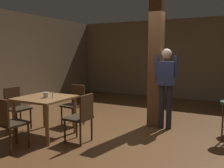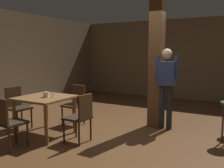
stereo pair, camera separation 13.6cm
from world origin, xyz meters
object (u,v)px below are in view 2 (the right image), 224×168
(dining_table, at_px, (45,103))
(chair_east, at_px, (80,115))
(chair_north, at_px, (75,102))
(napkin_cup, at_px, (46,95))
(salt_shaker, at_px, (53,95))
(chair_south, at_px, (8,120))
(chair_west, at_px, (17,105))
(standing_person, at_px, (166,83))

(dining_table, distance_m, chair_east, 0.87)
(chair_north, relative_size, napkin_cup, 8.50)
(dining_table, height_order, salt_shaker, salt_shaker)
(dining_table, bearing_deg, chair_east, 0.32)
(chair_south, distance_m, napkin_cup, 0.90)
(dining_table, height_order, chair_west, chair_west)
(chair_east, distance_m, standing_person, 1.97)
(salt_shaker, bearing_deg, chair_east, -1.23)
(salt_shaker, height_order, standing_person, standing_person)
(napkin_cup, distance_m, standing_person, 2.48)
(salt_shaker, bearing_deg, chair_south, -102.33)
(chair_west, xyz_separation_m, standing_person, (2.82, 1.52, 0.50))
(chair_north, distance_m, standing_person, 2.08)
(chair_east, bearing_deg, salt_shaker, 178.77)
(dining_table, relative_size, chair_north, 1.08)
(standing_person, bearing_deg, chair_north, -161.23)
(chair_north, relative_size, salt_shaker, 9.57)
(chair_north, distance_m, chair_east, 1.21)
(chair_south, relative_size, napkin_cup, 8.50)
(chair_south, relative_size, chair_west, 1.00)
(chair_north, height_order, chair_south, same)
(chair_west, bearing_deg, salt_shaker, -0.77)
(dining_table, distance_m, napkin_cup, 0.20)
(salt_shaker, relative_size, standing_person, 0.05)
(standing_person, bearing_deg, chair_west, -151.68)
(dining_table, xyz_separation_m, chair_east, (0.86, 0.00, -0.14))
(chair_west, relative_size, salt_shaker, 9.57)
(chair_west, xyz_separation_m, napkin_cup, (0.93, -0.07, 0.32))
(salt_shaker, bearing_deg, standing_person, 40.86)
(chair_south, bearing_deg, chair_east, 45.34)
(chair_north, bearing_deg, dining_table, -93.04)
(chair_south, xyz_separation_m, chair_west, (-0.85, 0.90, 0.00))
(chair_north, relative_size, chair_east, 1.00)
(chair_north, height_order, chair_west, same)
(dining_table, xyz_separation_m, salt_shaker, (0.19, 0.02, 0.18))
(chair_south, height_order, chair_west, same)
(chair_south, xyz_separation_m, salt_shaker, (0.19, 0.89, 0.32))
(chair_north, bearing_deg, salt_shaker, -81.18)
(dining_table, relative_size, chair_south, 1.08)
(chair_south, height_order, napkin_cup, chair_south)
(chair_north, relative_size, chair_west, 1.00)
(dining_table, distance_m, chair_south, 0.88)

